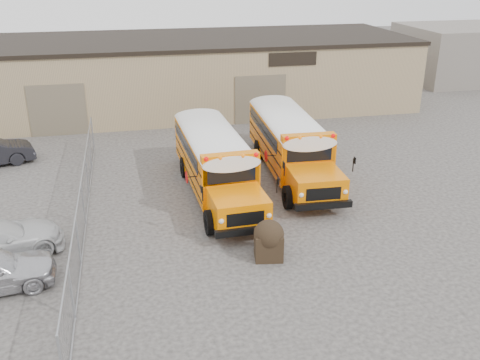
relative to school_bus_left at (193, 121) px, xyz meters
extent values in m
plane|color=#33312F|center=(0.73, -10.91, -1.59)|extent=(120.00, 120.00, 0.00)
cube|color=tan|center=(0.73, 9.09, 0.66)|extent=(30.00, 10.00, 4.50)
cube|color=black|center=(0.73, 9.09, 2.96)|extent=(30.20, 10.20, 0.25)
cube|color=black|center=(6.73, 4.07, 2.31)|extent=(3.00, 0.08, 0.80)
cube|color=brown|center=(-7.27, 4.07, -0.09)|extent=(3.20, 0.08, 3.00)
cube|color=brown|center=(4.73, 4.07, -0.09)|extent=(3.20, 0.08, 3.00)
cylinder|color=gray|center=(-5.27, -13.91, -0.69)|extent=(0.07, 0.07, 1.80)
cylinder|color=gray|center=(-5.27, -10.91, -0.69)|extent=(0.07, 0.07, 1.80)
cylinder|color=gray|center=(-5.27, -7.91, -0.69)|extent=(0.07, 0.07, 1.80)
cylinder|color=gray|center=(-5.27, -4.91, -0.69)|extent=(0.07, 0.07, 1.80)
cylinder|color=gray|center=(-5.27, -1.91, -0.69)|extent=(0.07, 0.07, 1.80)
cylinder|color=gray|center=(-5.27, 1.09, -0.69)|extent=(0.07, 0.07, 1.80)
cylinder|color=gray|center=(-5.27, -7.91, 0.19)|extent=(0.05, 18.00, 0.05)
cylinder|color=gray|center=(-5.27, -7.91, -1.54)|extent=(0.05, 18.00, 0.05)
cube|color=gray|center=(-5.27, -7.91, -0.69)|extent=(0.02, 18.00, 1.70)
cube|color=gray|center=(24.73, 13.09, 0.61)|extent=(10.00, 8.00, 4.40)
cube|color=#FF7800|center=(-0.02, 0.41, -0.16)|extent=(2.64, 7.15, 1.90)
cube|color=#FF7800|center=(0.19, -4.13, -0.58)|extent=(2.13, 2.13, 1.07)
cube|color=black|center=(0.14, -3.10, 0.37)|extent=(1.90, 0.14, 0.70)
cube|color=white|center=(-0.02, 0.41, 0.93)|extent=(2.64, 7.22, 0.37)
cube|color=#FF7800|center=(0.13, -2.88, 0.96)|extent=(2.29, 0.57, 0.33)
sphere|color=#E50705|center=(-0.83, -3.14, 1.07)|extent=(0.19, 0.19, 0.19)
sphere|color=#E50705|center=(1.11, -3.05, 1.07)|extent=(0.19, 0.19, 0.19)
sphere|color=orange|center=(-0.30, -3.12, 1.07)|extent=(0.19, 0.19, 0.19)
sphere|color=orange|center=(0.58, -3.08, 1.07)|extent=(0.19, 0.19, 0.19)
cube|color=black|center=(0.24, -5.23, -1.00)|extent=(2.28, 0.31, 0.26)
cube|color=black|center=(-0.18, 3.98, -1.00)|extent=(2.28, 0.29, 0.26)
cube|color=black|center=(-0.02, 0.41, -0.23)|extent=(2.67, 7.01, 0.06)
cube|color=black|center=(-0.03, 0.68, 0.37)|extent=(2.61, 6.04, 0.58)
cylinder|color=black|center=(-0.92, -4.08, -1.11)|extent=(0.30, 0.98, 0.96)
cylinder|color=black|center=(1.29, -3.98, -1.11)|extent=(0.30, 0.98, 0.96)
cylinder|color=black|center=(-1.18, 1.76, -1.11)|extent=(0.30, 0.98, 0.96)
cylinder|color=black|center=(1.02, 1.86, -1.11)|extent=(0.30, 0.98, 0.96)
cylinder|color=#BF0505|center=(-1.48, -2.07, -0.04)|extent=(0.05, 0.52, 0.52)
cube|color=orange|center=(4.40, 2.09, -0.13)|extent=(2.67, 7.31, 1.95)
cube|color=orange|center=(4.21, -2.56, -0.55)|extent=(2.17, 2.17, 1.09)
cube|color=black|center=(4.26, -1.50, 0.42)|extent=(1.95, 0.14, 0.71)
cube|color=white|center=(4.40, 2.09, 0.99)|extent=(2.67, 7.39, 0.38)
cube|color=orange|center=(4.27, -1.28, 1.02)|extent=(2.35, 0.57, 0.34)
sphere|color=#E50705|center=(3.26, -1.46, 1.13)|extent=(0.19, 0.19, 0.19)
sphere|color=#E50705|center=(5.25, -1.54, 1.13)|extent=(0.19, 0.19, 0.19)
sphere|color=orange|center=(3.81, -1.48, 1.13)|extent=(0.19, 0.19, 0.19)
sphere|color=orange|center=(4.71, -1.51, 1.13)|extent=(0.19, 0.19, 0.19)
cube|color=black|center=(4.17, -3.68, -0.99)|extent=(2.34, 0.30, 0.27)
cube|color=black|center=(4.55, 5.76, -0.99)|extent=(2.33, 0.28, 0.27)
cube|color=black|center=(4.40, 2.09, -0.20)|extent=(2.70, 7.17, 0.06)
cube|color=black|center=(4.41, 2.38, 0.42)|extent=(2.65, 6.18, 0.59)
cylinder|color=black|center=(3.09, -2.41, -1.10)|extent=(0.31, 1.00, 0.99)
cylinder|color=black|center=(5.35, -2.50, -1.10)|extent=(0.31, 1.00, 0.99)
cylinder|color=black|center=(3.33, 3.58, -1.10)|extent=(0.31, 1.00, 0.99)
cylinder|color=black|center=(5.59, 3.49, -1.10)|extent=(0.31, 1.00, 0.99)
cylinder|color=#BF0505|center=(2.69, -0.31, -0.01)|extent=(0.05, 0.53, 0.53)
cube|color=black|center=(1.07, -11.78, -1.12)|extent=(1.08, 1.00, 0.95)
sphere|color=black|center=(1.07, -11.78, -0.69)|extent=(1.05, 1.05, 1.05)
camera|label=1|loc=(-3.26, -27.29, 8.09)|focal=40.00mm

